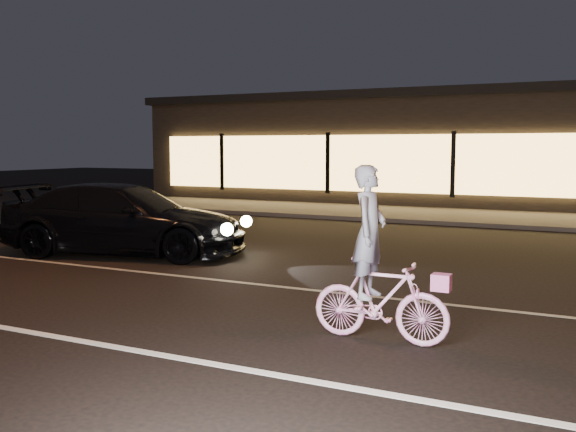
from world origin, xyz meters
The scene contains 7 objects.
ground centered at (0.00, 0.00, 0.00)m, with size 90.00×90.00×0.00m, color black.
lane_stripe_near centered at (0.00, -1.50, 0.00)m, with size 60.00×0.12×0.01m, color silver.
lane_stripe_far centered at (0.00, 2.00, 0.00)m, with size 60.00×0.10×0.01m, color gray.
sidewalk centered at (0.00, 13.00, 0.06)m, with size 30.00×4.00×0.12m, color #383533.
storefront centered at (0.00, 18.97, 2.15)m, with size 25.40×8.42×4.20m.
cyclist centered at (2.24, -0.03, 0.70)m, with size 1.57×0.54×1.98m.
sedan centered at (-4.21, 3.35, 0.72)m, with size 5.29×3.15×1.44m.
Camera 1 is at (4.42, -6.78, 2.17)m, focal length 40.00 mm.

